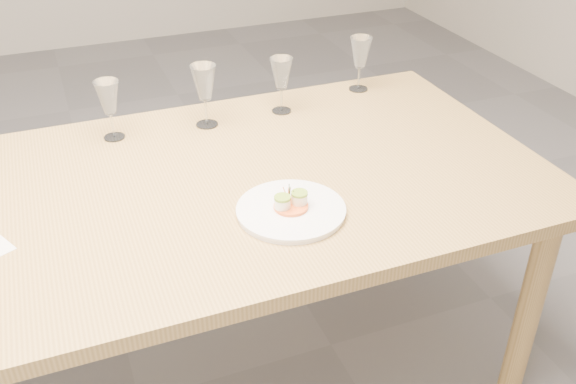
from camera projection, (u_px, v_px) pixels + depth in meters
name	position (u px, v px, depth m)	size (l,w,h in m)	color
dining_table	(107.00, 224.00, 1.66)	(2.40, 1.00, 0.75)	tan
dinner_plate	(291.00, 209.00, 1.58)	(0.27, 0.27, 0.07)	white
wine_glass_0	(108.00, 99.00, 1.86)	(0.07, 0.07, 0.18)	white
wine_glass_1	(204.00, 84.00, 1.93)	(0.08, 0.08, 0.20)	white
wine_glass_2	(281.00, 75.00, 2.02)	(0.07, 0.07, 0.18)	white
wine_glass_3	(360.00, 53.00, 2.17)	(0.08, 0.08, 0.19)	white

